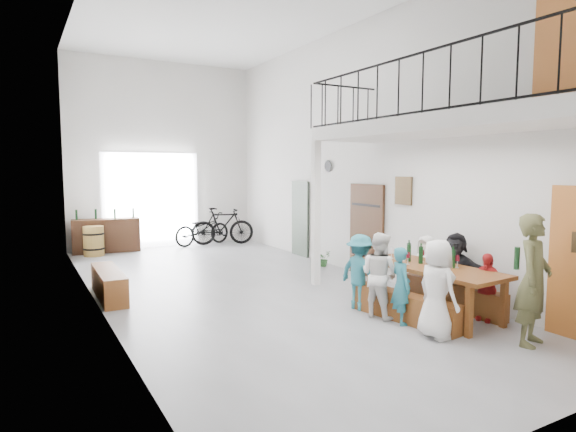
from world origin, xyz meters
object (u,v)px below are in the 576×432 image
tasting_table (432,271)px  oak_barrel (94,241)px  serving_counter (106,235)px  bench_inner (405,307)px  side_bench (109,284)px  bicycle_near (202,229)px  host_standing (534,280)px

tasting_table → oak_barrel: size_ratio=2.96×
serving_counter → bench_inner: bearing=-65.8°
side_bench → oak_barrel: bearing=85.6°
side_bench → serving_counter: bearing=81.6°
tasting_table → bicycle_near: 8.64m
host_standing → side_bench: bearing=110.0°
side_bench → bicycle_near: size_ratio=0.95×
tasting_table → bench_inner: (-0.60, -0.04, -0.49)m
serving_counter → bicycle_near: 2.77m
oak_barrel → bicycle_near: bicycle_near is taller
bicycle_near → bench_inner: bearing=166.9°
tasting_table → oak_barrel: bearing=112.3°
bench_inner → oak_barrel: bearing=103.8°
tasting_table → serving_counter: size_ratio=1.33×
bench_inner → tasting_table: bearing=-4.6°
side_bench → oak_barrel: oak_barrel is taller
tasting_table → serving_counter: bearing=109.0°
side_bench → host_standing: (4.50, -5.21, 0.62)m
bench_inner → serving_counter: bearing=100.5°
oak_barrel → serving_counter: size_ratio=0.45×
oak_barrel → side_bench: bearing=-94.4°
tasting_table → host_standing: 1.61m
oak_barrel → tasting_table: bearing=-64.4°
tasting_table → bench_inner: bearing=-179.6°
bench_inner → host_standing: bearing=-71.8°
bicycle_near → side_bench: bearing=130.4°
side_bench → oak_barrel: 4.67m
bicycle_near → oak_barrel: bearing=81.6°
tasting_table → bench_inner: size_ratio=1.27×
host_standing → bench_inner: bearing=95.7°
host_standing → serving_counter: bearing=89.2°
side_bench → serving_counter: 5.16m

